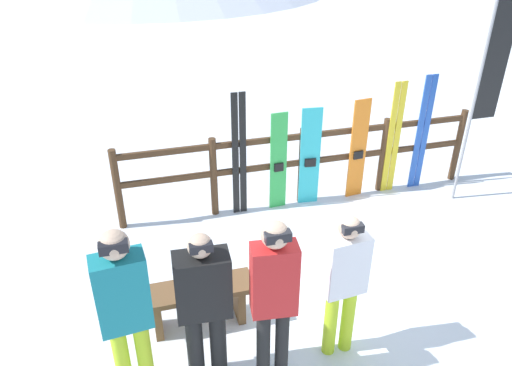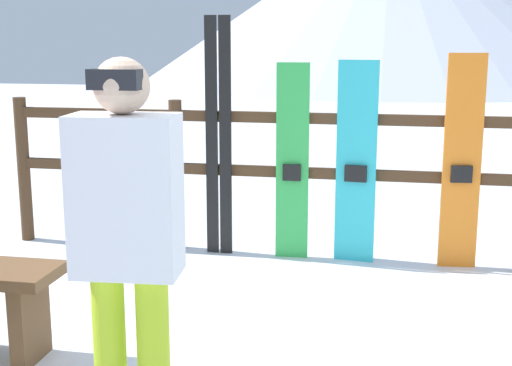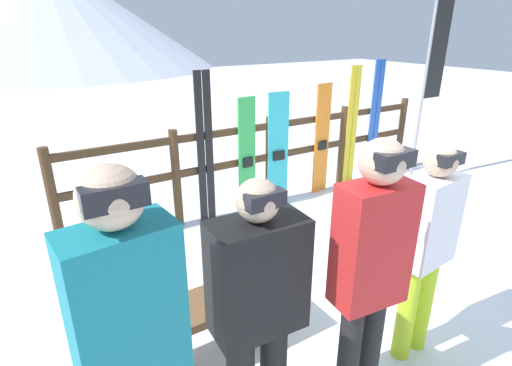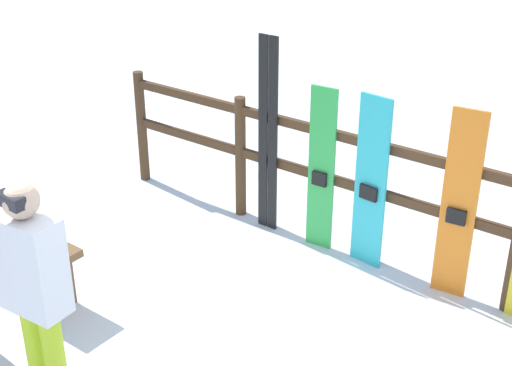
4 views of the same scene
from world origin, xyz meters
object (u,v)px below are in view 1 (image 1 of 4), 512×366
(snowboard_green, at_px, (278,162))
(ski_pair_blue, at_px, (422,133))
(person_red, at_px, (274,293))
(rental_flag, at_px, (488,76))
(person_teal, at_px, (125,307))
(ski_pair_black, at_px, (239,156))
(bench, at_px, (198,298))
(snowboard_orange, at_px, (358,150))
(ski_pair_yellow, at_px, (394,139))
(snowboard_cyan, at_px, (310,157))
(person_black, at_px, (204,300))
(person_white, at_px, (344,277))

(snowboard_green, distance_m, ski_pair_blue, 2.24)
(person_red, relative_size, rental_flag, 0.59)
(person_red, bearing_deg, person_teal, 173.94)
(person_red, bearing_deg, ski_pair_black, 82.12)
(person_red, xyz_separation_m, ski_pair_black, (0.40, 2.86, -0.14))
(person_teal, bearing_deg, ski_pair_blue, 31.89)
(snowboard_green, distance_m, rental_flag, 3.00)
(bench, height_order, snowboard_orange, snowboard_orange)
(person_teal, distance_m, ski_pair_yellow, 4.79)
(ski_pair_black, bearing_deg, bench, -114.89)
(bench, height_order, ski_pair_yellow, ski_pair_yellow)
(snowboard_cyan, bearing_deg, ski_pair_blue, 0.11)
(person_red, height_order, person_black, person_red)
(ski_pair_black, bearing_deg, ski_pair_blue, 0.00)
(person_teal, height_order, ski_pair_black, person_teal)
(snowboard_green, relative_size, rental_flag, 0.49)
(bench, relative_size, person_red, 0.65)
(person_teal, xyz_separation_m, ski_pair_yellow, (3.93, 2.73, -0.20))
(bench, height_order, snowboard_cyan, snowboard_cyan)
(person_black, distance_m, snowboard_orange, 3.80)
(ski_pair_black, distance_m, snowboard_cyan, 1.04)
(snowboard_green, relative_size, snowboard_cyan, 0.99)
(bench, distance_m, person_black, 0.86)
(ski_pair_black, distance_m, ski_pair_yellow, 2.32)
(ski_pair_black, xyz_separation_m, snowboard_cyan, (1.03, -0.00, -0.16))
(snowboard_cyan, height_order, ski_pair_blue, ski_pair_blue)
(ski_pair_black, height_order, snowboard_cyan, ski_pair_black)
(person_black, relative_size, ski_pair_yellow, 0.92)
(person_white, relative_size, snowboard_orange, 1.03)
(ski_pair_black, height_order, snowboard_green, ski_pair_black)
(person_teal, relative_size, ski_pair_black, 1.00)
(snowboard_orange, bearing_deg, ski_pair_black, 179.89)
(ski_pair_yellow, relative_size, ski_pair_blue, 0.97)
(person_red, height_order, ski_pair_blue, ski_pair_blue)
(snowboard_orange, bearing_deg, person_white, -118.15)
(bench, xyz_separation_m, ski_pair_black, (0.93, 2.00, 0.54))
(person_red, distance_m, snowboard_orange, 3.59)
(snowboard_orange, relative_size, rental_flag, 0.52)
(person_teal, height_order, ski_pair_yellow, person_teal)
(ski_pair_black, bearing_deg, person_teal, -120.42)
(ski_pair_black, bearing_deg, rental_flag, -8.35)
(person_black, xyz_separation_m, snowboard_green, (1.52, 2.65, -0.18))
(snowboard_green, relative_size, ski_pair_yellow, 0.84)
(person_black, distance_m, rental_flag, 4.87)
(person_black, bearing_deg, person_red, -20.42)
(snowboard_cyan, bearing_deg, ski_pair_black, 179.81)
(ski_pair_black, bearing_deg, snowboard_cyan, -0.19)
(snowboard_cyan, relative_size, ski_pair_blue, 0.82)
(snowboard_orange, height_order, ski_pair_blue, ski_pair_blue)
(ski_pair_blue, distance_m, rental_flag, 1.20)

